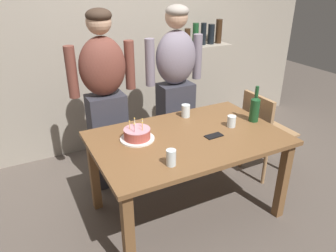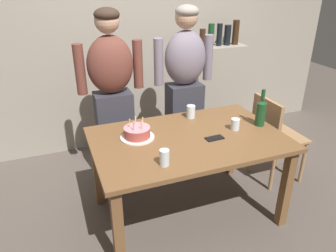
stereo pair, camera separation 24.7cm
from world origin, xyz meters
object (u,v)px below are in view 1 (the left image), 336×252
Objects in this scene: wine_bottle at (255,108)px; dining_chair at (263,128)px; water_glass_far at (186,111)px; birthday_cake at (137,135)px; person_woman_cardigan at (176,88)px; water_glass_side at (231,121)px; cell_phone at (214,136)px; water_glass_near at (171,158)px; person_man_bearded at (105,100)px.

wine_bottle is 0.36× the size of dining_chair.
water_glass_far is 0.60m from wine_bottle.
birthday_cake is 0.91m from person_woman_cardigan.
water_glass_far is 0.07× the size of person_woman_cardigan.
water_glass_side is 0.25m from cell_phone.
water_glass_side is at bearing -179.54° from wine_bottle.
wine_bottle is at bearing 116.28° from person_woman_cardigan.
cell_phone is at bearing -169.63° from wine_bottle.
dining_chair is (1.30, 0.50, -0.28)m from water_glass_near.
cell_phone is (-0.23, -0.09, -0.04)m from water_glass_side.
birthday_cake is 2.35× the size of water_glass_far.
water_glass_far is 0.43m from water_glass_side.
birthday_cake reaches higher than water_glass_near.
water_glass_side is 0.06× the size of person_woman_cardigan.
water_glass_near is 1.06m from person_man_bearded.
water_glass_near is 1.01× the size of water_glass_far.
wine_bottle is 0.51m from dining_chair.
cell_phone is at bearing -159.98° from water_glass_side.
wine_bottle is 1.32m from person_man_bearded.
birthday_cake is 2.80× the size of water_glass_side.
birthday_cake is 0.59m from water_glass_far.
wine_bottle is at bearing -7.66° from birthday_cake.
water_glass_far is at bearing 143.73° from wine_bottle.
dining_chair is at bearing 141.38° from person_woman_cardigan.
person_woman_cardigan is at bearing 99.60° from water_glass_side.
water_glass_near is 1.42m from dining_chair.
water_glass_near is 1.20× the size of water_glass_side.
person_woman_cardigan is at bearing 74.36° from water_glass_far.
water_glass_near is 0.79× the size of cell_phone.
birthday_cake is 0.80m from water_glass_side.
water_glass_far is 0.44m from cell_phone.
birthday_cake is at bearing 155.31° from cell_phone.
water_glass_far is at bearing 123.85° from water_glass_side.
dining_chair reaches higher than water_glass_side.
cell_phone is 0.09× the size of person_woman_cardigan.
water_glass_side is 1.13m from person_man_bearded.
water_glass_far is 0.87m from dining_chair.
water_glass_near is at bearing 96.33° from person_man_bearded.
water_glass_far reaches higher than water_glass_side.
birthday_cake is at bearing 97.88° from water_glass_near.
wine_bottle is at bearing 145.57° from person_man_bearded.
dining_chair is at bearing 21.05° from water_glass_near.
cell_phone is 1.04m from person_man_bearded.
person_woman_cardigan is (-0.13, 0.75, 0.09)m from water_glass_side.
water_glass_far is at bearing 147.07° from person_man_bearded.
birthday_cake is 1.05m from wine_bottle.
person_man_bearded reaches higher than dining_chair.
wine_bottle is (1.03, -0.14, 0.08)m from birthday_cake.
water_glass_near is 0.07× the size of person_man_bearded.
wine_bottle is (0.97, 0.31, 0.06)m from water_glass_near.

